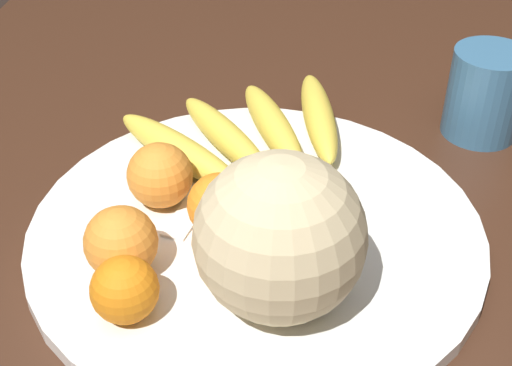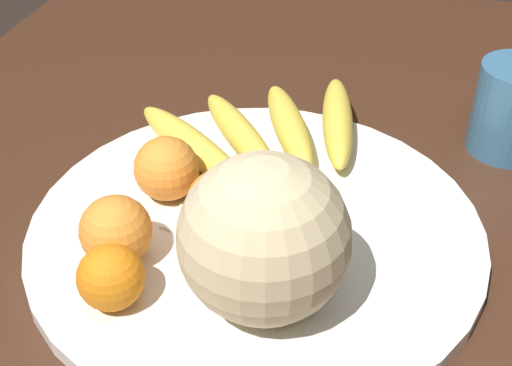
{
  "view_description": "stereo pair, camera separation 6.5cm",
  "coord_description": "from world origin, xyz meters",
  "px_view_note": "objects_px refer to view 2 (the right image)",
  "views": [
    {
      "loc": [
        -0.53,
        -0.11,
        1.19
      ],
      "look_at": [
        -0.01,
        -0.04,
        0.8
      ],
      "focal_mm": 50.0,
      "sensor_mm": 36.0,
      "label": 1
    },
    {
      "loc": [
        -0.51,
        -0.18,
        1.19
      ],
      "look_at": [
        -0.01,
        -0.04,
        0.8
      ],
      "focal_mm": 50.0,
      "sensor_mm": 36.0,
      "label": 2
    }
  ],
  "objects_px": {
    "orange_mid_center": "(219,202)",
    "kitchen_table": "(221,299)",
    "orange_front_right": "(111,277)",
    "produce_tag": "(192,209)",
    "orange_back_left": "(166,168)",
    "banana_bunch": "(266,132)",
    "fruit_bowl": "(256,230)",
    "melon": "(264,238)",
    "orange_front_left": "(116,231)"
  },
  "relations": [
    {
      "from": "banana_bunch",
      "to": "orange_front_left",
      "type": "height_order",
      "value": "orange_front_left"
    },
    {
      "from": "fruit_bowl",
      "to": "orange_front_left",
      "type": "distance_m",
      "value": 0.14
    },
    {
      "from": "orange_back_left",
      "to": "kitchen_table",
      "type": "bearing_deg",
      "value": -105.35
    },
    {
      "from": "kitchen_table",
      "to": "banana_bunch",
      "type": "xyz_separation_m",
      "value": [
        0.13,
        -0.02,
        0.14
      ]
    },
    {
      "from": "produce_tag",
      "to": "orange_front_right",
      "type": "bearing_deg",
      "value": -177.15
    },
    {
      "from": "banana_bunch",
      "to": "orange_back_left",
      "type": "bearing_deg",
      "value": 114.41
    },
    {
      "from": "orange_mid_center",
      "to": "produce_tag",
      "type": "distance_m",
      "value": 0.05
    },
    {
      "from": "fruit_bowl",
      "to": "orange_front_right",
      "type": "xyz_separation_m",
      "value": [
        -0.13,
        0.09,
        0.04
      ]
    },
    {
      "from": "banana_bunch",
      "to": "produce_tag",
      "type": "distance_m",
      "value": 0.14
    },
    {
      "from": "orange_front_right",
      "to": "fruit_bowl",
      "type": "bearing_deg",
      "value": -35.05
    },
    {
      "from": "fruit_bowl",
      "to": "orange_front_left",
      "type": "bearing_deg",
      "value": 125.59
    },
    {
      "from": "fruit_bowl",
      "to": "produce_tag",
      "type": "bearing_deg",
      "value": 85.09
    },
    {
      "from": "kitchen_table",
      "to": "produce_tag",
      "type": "distance_m",
      "value": 0.12
    },
    {
      "from": "fruit_bowl",
      "to": "orange_front_left",
      "type": "xyz_separation_m",
      "value": [
        -0.08,
        0.11,
        0.04
      ]
    },
    {
      "from": "orange_front_left",
      "to": "produce_tag",
      "type": "height_order",
      "value": "orange_front_left"
    },
    {
      "from": "kitchen_table",
      "to": "orange_mid_center",
      "type": "xyz_separation_m",
      "value": [
        -0.02,
        -0.01,
        0.15
      ]
    },
    {
      "from": "fruit_bowl",
      "to": "kitchen_table",
      "type": "bearing_deg",
      "value": 79.38
    },
    {
      "from": "kitchen_table",
      "to": "orange_front_left",
      "type": "distance_m",
      "value": 0.19
    },
    {
      "from": "orange_mid_center",
      "to": "produce_tag",
      "type": "height_order",
      "value": "orange_mid_center"
    },
    {
      "from": "orange_back_left",
      "to": "banana_bunch",
      "type": "bearing_deg",
      "value": -33.45
    },
    {
      "from": "orange_back_left",
      "to": "melon",
      "type": "bearing_deg",
      "value": -132.38
    },
    {
      "from": "orange_mid_center",
      "to": "kitchen_table",
      "type": "bearing_deg",
      "value": 24.29
    },
    {
      "from": "kitchen_table",
      "to": "melon",
      "type": "relative_size",
      "value": 9.41
    },
    {
      "from": "orange_front_right",
      "to": "produce_tag",
      "type": "bearing_deg",
      "value": -9.71
    },
    {
      "from": "orange_mid_center",
      "to": "produce_tag",
      "type": "relative_size",
      "value": 0.73
    },
    {
      "from": "orange_back_left",
      "to": "produce_tag",
      "type": "xyz_separation_m",
      "value": [
        -0.02,
        -0.03,
        -0.03
      ]
    },
    {
      "from": "orange_front_left",
      "to": "orange_mid_center",
      "type": "height_order",
      "value": "orange_front_left"
    },
    {
      "from": "fruit_bowl",
      "to": "banana_bunch",
      "type": "bearing_deg",
      "value": 10.16
    },
    {
      "from": "orange_back_left",
      "to": "produce_tag",
      "type": "height_order",
      "value": "orange_back_left"
    },
    {
      "from": "orange_front_right",
      "to": "produce_tag",
      "type": "height_order",
      "value": "orange_front_right"
    },
    {
      "from": "kitchen_table",
      "to": "orange_front_right",
      "type": "relative_size",
      "value": 23.26
    },
    {
      "from": "orange_front_right",
      "to": "melon",
      "type": "bearing_deg",
      "value": -74.64
    },
    {
      "from": "fruit_bowl",
      "to": "banana_bunch",
      "type": "relative_size",
      "value": 1.66
    },
    {
      "from": "banana_bunch",
      "to": "orange_back_left",
      "type": "height_order",
      "value": "orange_back_left"
    },
    {
      "from": "fruit_bowl",
      "to": "orange_front_left",
      "type": "height_order",
      "value": "orange_front_left"
    },
    {
      "from": "fruit_bowl",
      "to": "orange_front_right",
      "type": "bearing_deg",
      "value": 144.95
    },
    {
      "from": "fruit_bowl",
      "to": "melon",
      "type": "bearing_deg",
      "value": -161.54
    },
    {
      "from": "kitchen_table",
      "to": "orange_front_left",
      "type": "relative_size",
      "value": 20.33
    },
    {
      "from": "orange_front_left",
      "to": "orange_back_left",
      "type": "height_order",
      "value": "same"
    },
    {
      "from": "kitchen_table",
      "to": "produce_tag",
      "type": "height_order",
      "value": "produce_tag"
    },
    {
      "from": "orange_front_left",
      "to": "orange_front_right",
      "type": "xyz_separation_m",
      "value": [
        -0.05,
        -0.02,
        -0.0
      ]
    },
    {
      "from": "orange_front_right",
      "to": "produce_tag",
      "type": "distance_m",
      "value": 0.14
    },
    {
      "from": "fruit_bowl",
      "to": "orange_mid_center",
      "type": "distance_m",
      "value": 0.05
    },
    {
      "from": "kitchen_table",
      "to": "melon",
      "type": "bearing_deg",
      "value": -144.54
    },
    {
      "from": "banana_bunch",
      "to": "orange_front_left",
      "type": "bearing_deg",
      "value": 126.33
    },
    {
      "from": "fruit_bowl",
      "to": "orange_back_left",
      "type": "xyz_separation_m",
      "value": [
        0.02,
        0.1,
        0.04
      ]
    },
    {
      "from": "melon",
      "to": "produce_tag",
      "type": "bearing_deg",
      "value": 44.45
    },
    {
      "from": "orange_front_left",
      "to": "orange_mid_center",
      "type": "xyz_separation_m",
      "value": [
        0.06,
        -0.08,
        -0.0
      ]
    },
    {
      "from": "orange_front_right",
      "to": "produce_tag",
      "type": "xyz_separation_m",
      "value": [
        0.13,
        -0.02,
        -0.03
      ]
    },
    {
      "from": "orange_back_left",
      "to": "fruit_bowl",
      "type": "bearing_deg",
      "value": -103.36
    }
  ]
}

